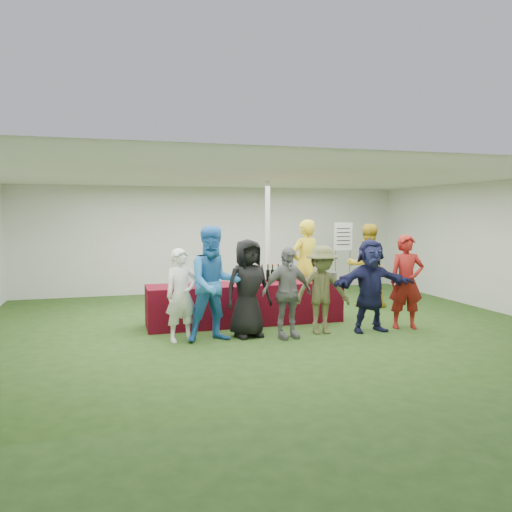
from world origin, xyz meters
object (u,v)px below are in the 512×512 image
object	(u,v)px
customer_1	(214,284)
customer_3	(287,293)
serving_table	(246,303)
customer_2	(248,288)
customer_0	(181,295)
customer_6	(406,282)
staff_pourer	(305,265)
customer_4	(322,290)
customer_5	(371,285)
wine_list_sign	(343,242)
staff_back	(367,265)
dump_bucket	(330,277)

from	to	relation	value
customer_1	customer_3	bearing A→B (deg)	-11.14
serving_table	customer_2	xyz separation A→B (m)	(-0.22, -0.96, 0.43)
customer_0	customer_6	xyz separation A→B (m)	(3.94, -0.23, 0.09)
serving_table	staff_pourer	size ratio (longest dim) A/B	1.89
customer_2	customer_3	distance (m)	0.64
customer_2	customer_6	distance (m)	2.85
staff_pourer	customer_2	size ratio (longest dim) A/B	1.18
customer_4	customer_5	bearing A→B (deg)	-1.92
customer_5	customer_3	bearing A→B (deg)	-179.06
customer_4	wine_list_sign	bearing A→B (deg)	64.24
customer_2	customer_6	world-z (taller)	customer_6
customer_5	customer_6	distance (m)	0.73
serving_table	customer_0	xyz separation A→B (m)	(-1.31, -0.93, 0.37)
serving_table	staff_pourer	distance (m)	1.83
staff_back	customer_5	xyz separation A→B (m)	(-1.08, -2.09, -0.10)
serving_table	customer_6	xyz separation A→B (m)	(2.63, -1.16, 0.46)
wine_list_sign	customer_1	bearing A→B (deg)	-137.68
staff_back	customer_2	distance (m)	3.69
staff_back	customer_0	world-z (taller)	staff_back
wine_list_sign	staff_back	world-z (taller)	staff_back
customer_3	customer_6	world-z (taller)	customer_6
customer_1	wine_list_sign	bearing A→B (deg)	37.78
customer_5	serving_table	bearing A→B (deg)	148.05
serving_table	dump_bucket	xyz separation A→B (m)	(1.59, -0.22, 0.46)
staff_pourer	customer_4	xyz separation A→B (m)	(-0.48, -1.95, -0.20)
dump_bucket	customer_1	world-z (taller)	customer_1
staff_back	customer_3	bearing A→B (deg)	54.43
dump_bucket	customer_5	distance (m)	1.04
serving_table	staff_back	size ratio (longest dim) A/B	1.99
customer_1	serving_table	bearing A→B (deg)	48.77
staff_pourer	customer_4	world-z (taller)	staff_pourer
staff_back	customer_2	size ratio (longest dim) A/B	1.12
staff_pourer	customer_1	world-z (taller)	staff_pourer
dump_bucket	staff_back	distance (m)	1.77
staff_back	customer_0	bearing A→B (deg)	38.55
staff_pourer	customer_1	distance (m)	3.02
customer_2	customer_4	size ratio (longest dim) A/B	1.08
customer_1	customer_3	world-z (taller)	customer_1
serving_table	customer_3	xyz separation A→B (m)	(0.37, -1.22, 0.37)
staff_pourer	customer_4	distance (m)	2.02
customer_3	customer_1	bearing A→B (deg)	165.95
staff_back	customer_5	bearing A→B (deg)	78.24
serving_table	customer_1	xyz separation A→B (m)	(-0.81, -1.08, 0.55)
staff_pourer	customer_5	bearing A→B (deg)	82.28
dump_bucket	customer_2	xyz separation A→B (m)	(-1.81, -0.74, -0.03)
staff_pourer	customer_0	bearing A→B (deg)	13.89
customer_3	customer_4	world-z (taller)	same
staff_pourer	serving_table	bearing A→B (deg)	10.84
customer_0	customer_5	distance (m)	3.22
staff_back	customer_4	size ratio (longest dim) A/B	1.21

